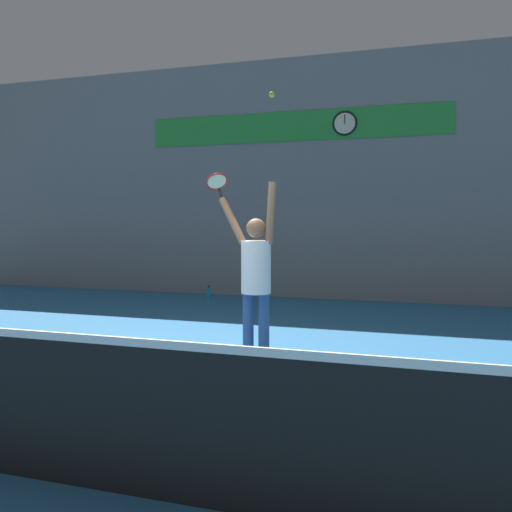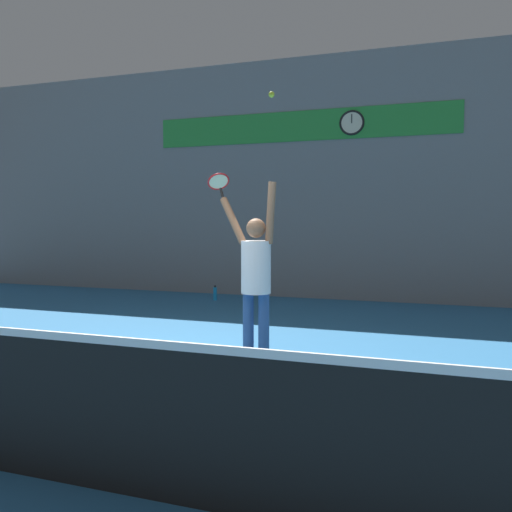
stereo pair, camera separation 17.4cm
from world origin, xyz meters
TOP-DOWN VIEW (x-y plane):
  - ground_plane at (0.00, 0.00)m, footprint 18.00×18.00m
  - back_wall at (0.00, 6.04)m, footprint 18.00×0.10m
  - sponsor_banner at (0.00, 5.98)m, footprint 6.32×0.02m
  - scoreboard_clock at (1.07, 5.96)m, footprint 0.50×0.05m
  - court_net at (0.00, -1.79)m, footprint 7.74×0.07m
  - tennis_player at (0.58, 1.25)m, footprint 0.85×0.53m
  - tennis_racket at (-0.07, 1.71)m, footprint 0.36×0.37m
  - tennis_ball at (0.78, 1.21)m, footprint 0.07×0.07m
  - water_bottle at (-1.56, 5.13)m, footprint 0.07×0.07m

SIDE VIEW (x-z plane):
  - ground_plane at x=0.00m, z-range 0.00..0.00m
  - water_bottle at x=-1.56m, z-range -0.01..0.29m
  - court_net at x=0.00m, z-range -0.03..1.03m
  - tennis_player at x=0.58m, z-range 0.00..2.08m
  - tennis_racket at x=-0.07m, z-range 1.94..2.30m
  - back_wall at x=0.00m, z-range 0.00..5.00m
  - tennis_ball at x=0.78m, z-range 3.01..3.08m
  - sponsor_banner at x=0.00m, z-range 3.28..3.90m
  - scoreboard_clock at x=1.07m, z-range 3.34..3.84m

